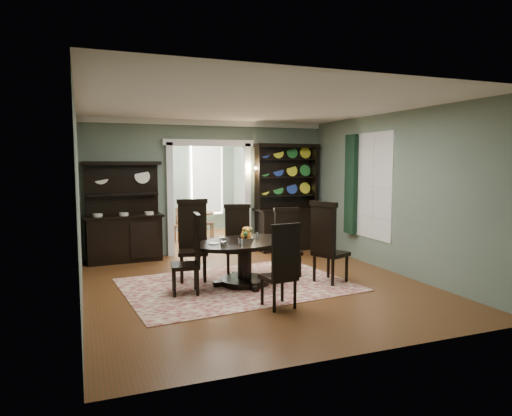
{
  "coord_description": "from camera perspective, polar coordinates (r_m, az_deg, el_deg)",
  "views": [
    {
      "loc": [
        -2.7,
        -7.04,
        2.09
      ],
      "look_at": [
        0.23,
        0.6,
        1.25
      ],
      "focal_mm": 32.0,
      "sensor_mm": 36.0,
      "label": 1
    }
  ],
  "objects": [
    {
      "name": "room",
      "position": [
        7.6,
        -0.09,
        1.99
      ],
      "size": [
        5.51,
        6.01,
        3.01
      ],
      "color": "brown",
      "rests_on": "ground"
    },
    {
      "name": "parlor",
      "position": [
        12.87,
        -8.85,
        3.24
      ],
      "size": [
        3.51,
        3.5,
        3.01
      ],
      "color": "brown",
      "rests_on": "ground"
    },
    {
      "name": "doorway_trim",
      "position": [
        10.41,
        -5.91,
        3.23
      ],
      "size": [
        2.08,
        0.25,
        2.57
      ],
      "color": "silver",
      "rests_on": "floor"
    },
    {
      "name": "right_window",
      "position": [
        9.64,
        13.12,
        2.8
      ],
      "size": [
        0.15,
        1.47,
        2.12
      ],
      "color": "white",
      "rests_on": "wall_right"
    },
    {
      "name": "wall_sconce",
      "position": [
        10.54,
        -0.7,
        4.78
      ],
      "size": [
        0.27,
        0.21,
        0.21
      ],
      "color": "gold",
      "rests_on": "back_wall_right"
    },
    {
      "name": "rug",
      "position": [
        7.83,
        -2.33,
        -9.57
      ],
      "size": [
        3.92,
        2.98,
        0.01
      ],
      "primitive_type": "cube",
      "rotation": [
        0.0,
        0.0,
        0.1
      ],
      "color": "maroon",
      "rests_on": "floor"
    },
    {
      "name": "dining_table",
      "position": [
        7.78,
        -1.43,
        -5.79
      ],
      "size": [
        2.24,
        2.24,
        0.75
      ],
      "rotation": [
        0.0,
        0.0,
        0.34
      ],
      "color": "black",
      "rests_on": "rug"
    },
    {
      "name": "centerpiece",
      "position": [
        7.78,
        -1.25,
        -3.61
      ],
      "size": [
        1.32,
        0.85,
        0.22
      ],
      "color": "silver",
      "rests_on": "dining_table"
    },
    {
      "name": "chair_far_left",
      "position": [
        8.16,
        -7.91,
        -3.65
      ],
      "size": [
        0.62,
        0.6,
        1.43
      ],
      "rotation": [
        0.0,
        0.0,
        2.92
      ],
      "color": "black",
      "rests_on": "rug"
    },
    {
      "name": "chair_far_mid",
      "position": [
        8.49,
        -2.33,
        -3.69
      ],
      "size": [
        0.59,
        0.57,
        1.3
      ],
      "rotation": [
        0.0,
        0.0,
        2.85
      ],
      "color": "black",
      "rests_on": "rug"
    },
    {
      "name": "chair_far_right",
      "position": [
        8.44,
        3.95,
        -3.97
      ],
      "size": [
        0.53,
        0.52,
        1.24
      ],
      "rotation": [
        0.0,
        0.0,
        2.94
      ],
      "color": "black",
      "rests_on": "rug"
    },
    {
      "name": "chair_end_left",
      "position": [
        7.27,
        -8.03,
        -5.45
      ],
      "size": [
        0.51,
        0.53,
        1.28
      ],
      "rotation": [
        0.0,
        0.0,
        1.43
      ],
      "color": "black",
      "rests_on": "rug"
    },
    {
      "name": "chair_end_right",
      "position": [
        7.86,
        8.82,
        -4.05
      ],
      "size": [
        0.66,
        0.67,
        1.42
      ],
      "rotation": [
        0.0,
        0.0,
        -1.18
      ],
      "color": "black",
      "rests_on": "rug"
    },
    {
      "name": "chair_near",
      "position": [
        6.47,
        3.32,
        -7.02
      ],
      "size": [
        0.51,
        0.49,
        1.23
      ],
      "rotation": [
        0.0,
        0.0,
        0.13
      ],
      "color": "black",
      "rests_on": "rug"
    },
    {
      "name": "sideboard",
      "position": [
        9.92,
        -16.19,
        -2.25
      ],
      "size": [
        1.61,
        0.63,
        2.09
      ],
      "rotation": [
        0.0,
        0.0,
        0.04
      ],
      "color": "black",
      "rests_on": "floor"
    },
    {
      "name": "welsh_dresser",
      "position": [
        10.84,
        3.92,
        -0.43
      ],
      "size": [
        1.63,
        0.67,
        2.5
      ],
      "rotation": [
        0.0,
        0.0,
        0.05
      ],
      "color": "black",
      "rests_on": "floor"
    },
    {
      "name": "parlor_table",
      "position": [
        12.29,
        -7.14,
        -1.72
      ],
      "size": [
        0.79,
        0.79,
        0.73
      ],
      "color": "#593219",
      "rests_on": "parlor_floor"
    },
    {
      "name": "parlor_chair_left",
      "position": [
        12.05,
        -10.2,
        -1.94
      ],
      "size": [
        0.39,
        0.37,
        0.88
      ],
      "rotation": [
        0.0,
        0.0,
        1.7
      ],
      "color": "#593219",
      "rests_on": "parlor_floor"
    },
    {
      "name": "parlor_chair_right",
      "position": [
        12.11,
        -6.53,
        -1.63
      ],
      "size": [
        0.42,
        0.41,
        0.97
      ],
      "rotation": [
        0.0,
        0.0,
        -1.65
      ],
      "color": "#593219",
      "rests_on": "parlor_floor"
    }
  ]
}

